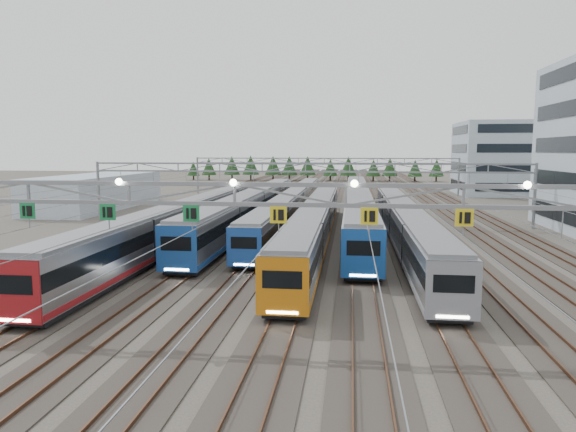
# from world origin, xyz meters

# --- Properties ---
(ground) EXTENTS (400.00, 400.00, 0.00)m
(ground) POSITION_xyz_m (0.00, 0.00, 0.00)
(ground) COLOR #47423A
(ground) RESTS_ON ground
(track_bed) EXTENTS (54.00, 260.00, 5.42)m
(track_bed) POSITION_xyz_m (0.00, 100.00, 1.49)
(track_bed) COLOR #2D2823
(track_bed) RESTS_ON ground
(train_a) EXTENTS (3.05, 61.31, 3.98)m
(train_a) POSITION_xyz_m (-11.25, 28.82, 2.24)
(train_a) COLOR black
(train_a) RESTS_ON ground
(train_b) EXTENTS (3.12, 58.22, 4.07)m
(train_b) POSITION_xyz_m (-6.75, 39.16, 2.29)
(train_b) COLOR black
(train_b) RESTS_ON ground
(train_c) EXTENTS (2.77, 67.57, 3.61)m
(train_c) POSITION_xyz_m (-2.25, 46.34, 2.05)
(train_c) COLOR black
(train_c) RESTS_ON ground
(train_d) EXTENTS (2.95, 52.08, 3.84)m
(train_d) POSITION_xyz_m (2.25, 27.23, 2.17)
(train_d) COLOR black
(train_d) RESTS_ON ground
(train_e) EXTENTS (3.15, 68.18, 4.11)m
(train_e) POSITION_xyz_m (6.75, 43.97, 2.31)
(train_e) COLOR black
(train_e) RESTS_ON ground
(train_f) EXTENTS (2.89, 51.93, 3.77)m
(train_f) POSITION_xyz_m (11.25, 27.55, 2.14)
(train_f) COLOR black
(train_f) RESTS_ON ground
(gantry_near) EXTENTS (56.36, 0.61, 8.08)m
(gantry_near) POSITION_xyz_m (-0.05, -0.12, 7.09)
(gantry_near) COLOR gray
(gantry_near) RESTS_ON ground
(gantry_mid) EXTENTS (56.36, 0.36, 8.00)m
(gantry_mid) POSITION_xyz_m (0.00, 40.00, 6.39)
(gantry_mid) COLOR gray
(gantry_mid) RESTS_ON ground
(gantry_far) EXTENTS (56.36, 0.36, 8.00)m
(gantry_far) POSITION_xyz_m (0.00, 85.00, 6.39)
(gantry_far) COLOR gray
(gantry_far) RESTS_ON ground
(depot_bldg_north) EXTENTS (22.00, 18.00, 15.56)m
(depot_bldg_north) POSITION_xyz_m (39.95, 90.77, 7.78)
(depot_bldg_north) COLOR #A0B2BF
(depot_bldg_north) RESTS_ON ground
(west_shed) EXTENTS (10.00, 30.00, 5.48)m
(west_shed) POSITION_xyz_m (-35.82, 54.94, 2.74)
(west_shed) COLOR #A0B2BF
(west_shed) RESTS_ON ground
(treeline) EXTENTS (81.20, 5.60, 7.02)m
(treeline) POSITION_xyz_m (-7.20, 135.37, 4.23)
(treeline) COLOR #332114
(treeline) RESTS_ON ground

